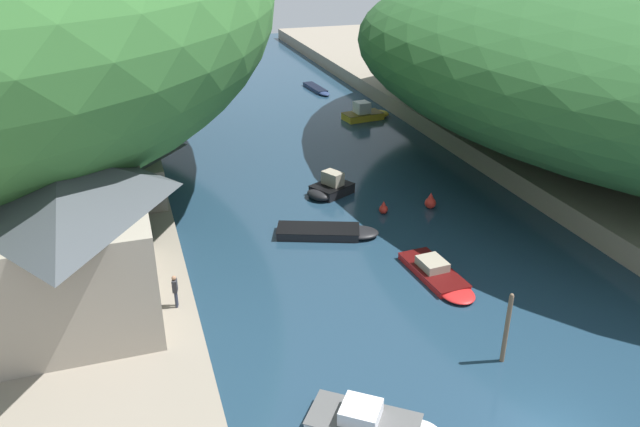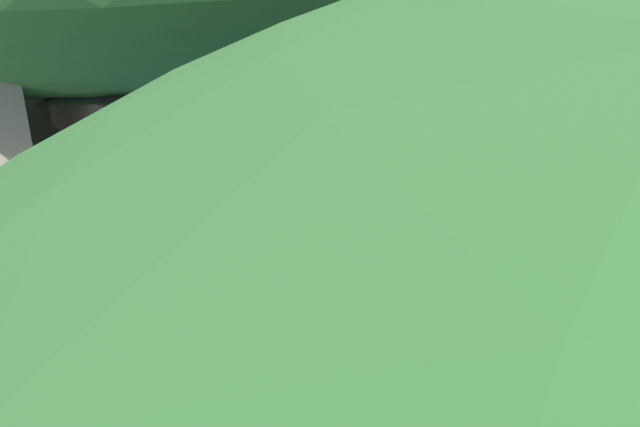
% 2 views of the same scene
% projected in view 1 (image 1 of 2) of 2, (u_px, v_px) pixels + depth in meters
% --- Properties ---
extents(water_surface, '(130.00, 130.00, 0.00)m').
position_uv_depth(water_surface, '(319.00, 171.00, 50.16)').
color(water_surface, '#1E384C').
rests_on(water_surface, ground).
extents(left_bank, '(22.00, 120.00, 1.56)m').
position_uv_depth(left_bank, '(1.00, 198.00, 43.31)').
color(left_bank, gray).
rests_on(left_bank, ground).
extents(right_bank, '(22.00, 120.00, 1.56)m').
position_uv_depth(right_bank, '(563.00, 133.00, 56.34)').
color(right_bank, gray).
rests_on(right_bank, ground).
extents(hillside_right, '(40.61, 56.86, 14.18)m').
position_uv_depth(hillside_right, '(630.00, 54.00, 49.26)').
color(hillside_right, '#285628').
rests_on(hillside_right, right_bank).
extents(waterfront_building, '(7.47, 11.25, 7.53)m').
position_uv_depth(waterfront_building, '(71.00, 229.00, 28.72)').
color(waterfront_building, gray).
rests_on(waterfront_building, left_bank).
extents(boathouse_shed, '(8.35, 10.36, 3.84)m').
position_uv_depth(boathouse_shed, '(100.00, 163.00, 41.82)').
color(boathouse_shed, gray).
rests_on(boathouse_shed, left_bank).
extents(boat_near_quay, '(6.74, 4.04, 0.54)m').
position_uv_depth(boat_near_quay, '(331.00, 232.00, 39.83)').
color(boat_near_quay, black).
rests_on(boat_near_quay, water_surface).
extents(boat_mid_channel, '(1.68, 6.28, 0.41)m').
position_uv_depth(boat_mid_channel, '(318.00, 90.00, 73.02)').
color(boat_mid_channel, navy).
rests_on(boat_mid_channel, water_surface).
extents(boat_moored_right, '(5.55, 4.89, 1.18)m').
position_uv_depth(boat_moored_right, '(377.00, 426.00, 24.50)').
color(boat_moored_right, white).
rests_on(boat_moored_right, water_surface).
extents(boat_open_rowboat, '(2.31, 6.09, 0.88)m').
position_uv_depth(boat_open_rowboat, '(438.00, 275.00, 35.01)').
color(boat_open_rowboat, red).
rests_on(boat_open_rowboat, water_surface).
extents(boat_yellow_tender, '(5.05, 2.61, 1.81)m').
position_uv_depth(boat_yellow_tender, '(367.00, 114.00, 62.87)').
color(boat_yellow_tender, gold).
rests_on(boat_yellow_tender, water_surface).
extents(boat_far_upstream, '(4.01, 3.44, 1.69)m').
position_uv_depth(boat_far_upstream, '(329.00, 188.00, 45.57)').
color(boat_far_upstream, black).
rests_on(boat_far_upstream, water_surface).
extents(mooring_post_nearest, '(0.21, 0.21, 3.65)m').
position_uv_depth(mooring_post_nearest, '(507.00, 328.00, 27.88)').
color(mooring_post_nearest, brown).
rests_on(mooring_post_nearest, water_surface).
extents(channel_buoy_near, '(0.62, 0.62, 0.93)m').
position_uv_depth(channel_buoy_near, '(383.00, 209.00, 42.79)').
color(channel_buoy_near, red).
rests_on(channel_buoy_near, water_surface).
extents(channel_buoy_far, '(0.79, 0.79, 1.18)m').
position_uv_depth(channel_buoy_far, '(430.00, 202.00, 43.53)').
color(channel_buoy_far, red).
rests_on(channel_buoy_far, water_surface).
extents(person_on_quay, '(0.30, 0.42, 1.69)m').
position_uv_depth(person_on_quay, '(175.00, 289.00, 29.50)').
color(person_on_quay, '#282D3D').
rests_on(person_on_quay, left_bank).
extents(person_by_boathouse, '(0.30, 0.42, 1.69)m').
position_uv_depth(person_by_boathouse, '(140.00, 240.00, 33.97)').
color(person_by_boathouse, '#282D3D').
rests_on(person_by_boathouse, left_bank).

